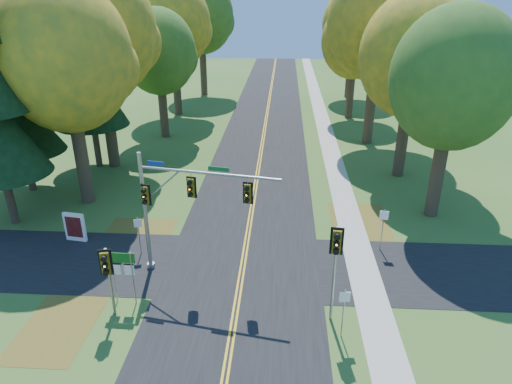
# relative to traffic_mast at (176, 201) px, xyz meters

# --- Properties ---
(ground) EXTENTS (160.00, 160.00, 0.00)m
(ground) POSITION_rel_traffic_mast_xyz_m (3.05, -1.22, -4.06)
(ground) COLOR #305A1F
(ground) RESTS_ON ground
(road_main) EXTENTS (8.00, 160.00, 0.02)m
(road_main) POSITION_rel_traffic_mast_xyz_m (3.05, -1.22, -4.05)
(road_main) COLOR black
(road_main) RESTS_ON ground
(road_cross) EXTENTS (60.00, 6.00, 0.02)m
(road_cross) POSITION_rel_traffic_mast_xyz_m (3.05, 0.78, -4.05)
(road_cross) COLOR black
(road_cross) RESTS_ON ground
(centerline_left) EXTENTS (0.10, 160.00, 0.01)m
(centerline_left) POSITION_rel_traffic_mast_xyz_m (2.95, -1.22, -4.04)
(centerline_left) COLOR gold
(centerline_left) RESTS_ON road_main
(centerline_right) EXTENTS (0.10, 160.00, 0.01)m
(centerline_right) POSITION_rel_traffic_mast_xyz_m (3.15, -1.22, -4.04)
(centerline_right) COLOR gold
(centerline_right) RESTS_ON road_main
(sidewalk_east) EXTENTS (1.60, 160.00, 0.06)m
(sidewalk_east) POSITION_rel_traffic_mast_xyz_m (9.25, -1.22, -4.03)
(sidewalk_east) COLOR #9E998E
(sidewalk_east) RESTS_ON ground
(leaf_patch_w_near) EXTENTS (4.00, 6.00, 0.00)m
(leaf_patch_w_near) POSITION_rel_traffic_mast_xyz_m (-3.45, 2.78, -4.05)
(leaf_patch_w_near) COLOR brown
(leaf_patch_w_near) RESTS_ON ground
(leaf_patch_e) EXTENTS (3.50, 8.00, 0.00)m
(leaf_patch_e) POSITION_rel_traffic_mast_xyz_m (9.85, 4.78, -4.05)
(leaf_patch_e) COLOR brown
(leaf_patch_e) RESTS_ON ground
(leaf_patch_w_far) EXTENTS (3.00, 5.00, 0.00)m
(leaf_patch_w_far) POSITION_rel_traffic_mast_xyz_m (-4.45, -4.22, -4.05)
(leaf_patch_w_far) COLOR brown
(leaf_patch_w_far) RESTS_ON ground
(tree_w_a) EXTENTS (8.00, 8.00, 14.15)m
(tree_w_a) POSITION_rel_traffic_mast_xyz_m (-8.07, 8.17, 5.43)
(tree_w_a) COLOR #38281C
(tree_w_a) RESTS_ON ground
(tree_e_a) EXTENTS (7.20, 7.20, 12.73)m
(tree_e_a) POSITION_rel_traffic_mast_xyz_m (14.62, 7.56, 4.47)
(tree_e_a) COLOR #38281C
(tree_e_a) RESTS_ON ground
(tree_w_b) EXTENTS (8.60, 8.60, 15.38)m
(tree_w_b) POSITION_rel_traffic_mast_xyz_m (-8.67, 15.07, 6.31)
(tree_w_b) COLOR #38281C
(tree_w_b) RESTS_ON ground
(tree_e_b) EXTENTS (7.60, 7.60, 13.33)m
(tree_e_b) POSITION_rel_traffic_mast_xyz_m (14.02, 14.36, 4.84)
(tree_e_b) COLOR #38281C
(tree_e_b) RESTS_ON ground
(tree_w_c) EXTENTS (6.80, 6.80, 11.91)m
(tree_w_c) POSITION_rel_traffic_mast_xyz_m (-6.49, 23.25, 3.88)
(tree_w_c) COLOR #38281C
(tree_w_c) RESTS_ON ground
(tree_e_c) EXTENTS (8.80, 8.80, 15.79)m
(tree_e_c) POSITION_rel_traffic_mast_xyz_m (12.93, 22.47, 6.60)
(tree_e_c) COLOR #38281C
(tree_e_c) RESTS_ON ground
(tree_w_d) EXTENTS (8.20, 8.20, 14.56)m
(tree_w_d) POSITION_rel_traffic_mast_xyz_m (-7.07, 31.97, 5.72)
(tree_w_d) COLOR #38281C
(tree_w_d) RESTS_ON ground
(tree_e_d) EXTENTS (7.00, 7.00, 12.32)m
(tree_e_d) POSITION_rel_traffic_mast_xyz_m (12.32, 31.66, 4.18)
(tree_e_d) COLOR #38281C
(tree_e_d) RESTS_ON ground
(tree_w_e) EXTENTS (8.40, 8.40, 14.97)m
(tree_w_e) POSITION_rel_traffic_mast_xyz_m (-5.87, 42.87, 6.01)
(tree_w_e) COLOR #38281C
(tree_w_e) RESTS_ON ground
(tree_e_e) EXTENTS (7.80, 7.80, 13.74)m
(tree_e_e) POSITION_rel_traffic_mast_xyz_m (13.52, 42.36, 5.13)
(tree_e_e) COLOR #38281C
(tree_e_e) RESTS_ON ground
(pine_b) EXTENTS (5.60, 5.60, 17.31)m
(pine_b) POSITION_rel_traffic_mast_xyz_m (-12.95, 9.78, 4.10)
(pine_b) COLOR #38281C
(pine_b) RESTS_ON ground
(pine_c) EXTENTS (5.60, 5.60, 20.56)m
(pine_c) POSITION_rel_traffic_mast_xyz_m (-9.95, 14.78, 5.63)
(pine_c) COLOR #38281C
(pine_c) RESTS_ON ground
(traffic_mast) EXTENTS (6.86, 1.48, 6.31)m
(traffic_mast) POSITION_rel_traffic_mast_xyz_m (0.00, 0.00, 0.00)
(traffic_mast) COLOR gray
(traffic_mast) RESTS_ON ground
(east_signal_pole) EXTENTS (0.54, 0.62, 4.67)m
(east_signal_pole) POSITION_rel_traffic_mast_xyz_m (7.23, -3.33, -0.52)
(east_signal_pole) COLOR #989BA0
(east_signal_pole) RESTS_ON ground
(ped_signal_pole) EXTENTS (0.54, 0.63, 3.46)m
(ped_signal_pole) POSITION_rel_traffic_mast_xyz_m (-2.24, -3.60, -1.49)
(ped_signal_pole) COLOR gray
(ped_signal_pole) RESTS_ON ground
(route_sign_cluster) EXTENTS (1.26, 0.10, 2.70)m
(route_sign_cluster) POSITION_rel_traffic_mast_xyz_m (-2.03, -2.52, -2.16)
(route_sign_cluster) COLOR gray
(route_sign_cluster) RESTS_ON ground
(info_kiosk) EXTENTS (1.26, 0.36, 1.73)m
(info_kiosk) POSITION_rel_traffic_mast_xyz_m (-6.70, 2.85, -3.20)
(info_kiosk) COLOR white
(info_kiosk) RESTS_ON ground
(reg_sign_e_north) EXTENTS (0.47, 0.10, 2.48)m
(reg_sign_e_north) POSITION_rel_traffic_mast_xyz_m (10.50, 2.89, -2.36)
(reg_sign_e_north) COLOR gray
(reg_sign_e_north) RESTS_ON ground
(reg_sign_e_south) EXTENTS (0.44, 0.08, 2.32)m
(reg_sign_e_south) POSITION_rel_traffic_mast_xyz_m (7.60, -4.20, -2.47)
(reg_sign_e_south) COLOR gray
(reg_sign_e_south) RESTS_ON ground
(reg_sign_w) EXTENTS (0.40, 0.17, 2.19)m
(reg_sign_w) POSITION_rel_traffic_mast_xyz_m (-2.59, 1.65, -2.56)
(reg_sign_w) COLOR gray
(reg_sign_w) RESTS_ON ground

